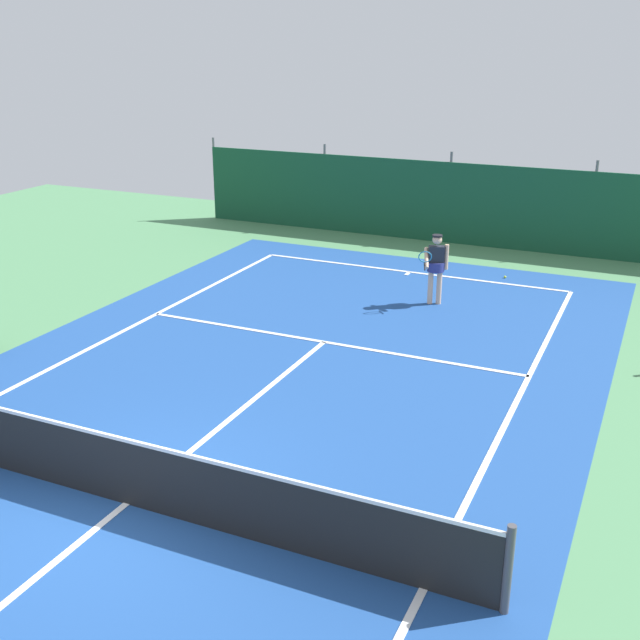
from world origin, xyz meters
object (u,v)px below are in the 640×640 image
object	(u,v)px
tennis_player	(436,264)
parked_car	(480,195)
tennis_ball_near_player	(505,277)
tennis_net	(124,470)

from	to	relation	value
tennis_player	parked_car	size ratio (longest dim) A/B	0.37
tennis_player	tennis_ball_near_player	distance (m)	3.09
tennis_net	tennis_ball_near_player	size ratio (longest dim) A/B	153.33
tennis_net	tennis_ball_near_player	world-z (taller)	tennis_net
tennis_player	parked_car	bearing A→B (deg)	-102.78
tennis_ball_near_player	parked_car	xyz separation A→B (m)	(-2.26, 6.37, 0.81)
tennis_player	tennis_ball_near_player	size ratio (longest dim) A/B	24.85
tennis_net	parked_car	bearing A→B (deg)	89.55
tennis_ball_near_player	tennis_net	bearing A→B (deg)	-100.96
tennis_net	parked_car	size ratio (longest dim) A/B	2.30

